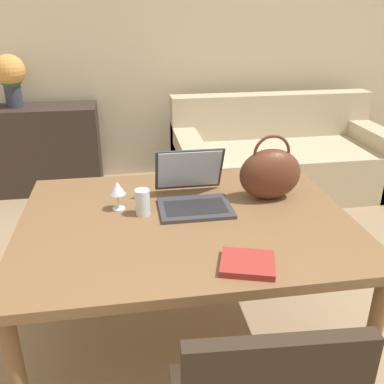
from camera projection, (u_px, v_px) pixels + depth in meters
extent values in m
cube|color=beige|center=(151.00, 31.00, 3.85)|extent=(10.00, 0.06, 2.70)
cube|color=brown|center=(186.00, 222.00, 1.86)|extent=(1.43, 1.09, 0.04)
cylinder|color=brown|center=(370.00, 349.00, 1.67)|extent=(0.06, 0.06, 0.69)
cylinder|color=brown|center=(56.00, 248.00, 2.35)|extent=(0.06, 0.06, 0.69)
cylinder|color=brown|center=(283.00, 230.00, 2.54)|extent=(0.06, 0.06, 0.69)
cube|color=#C1B293|center=(280.00, 169.00, 3.86)|extent=(1.89, 0.90, 0.42)
cube|color=#C1B293|center=(271.00, 115.00, 4.01)|extent=(1.89, 0.20, 0.40)
cube|color=#C1B293|center=(188.00, 167.00, 3.71)|extent=(0.20, 0.90, 0.56)
cube|color=#C1B293|center=(368.00, 157.00, 3.95)|extent=(0.20, 0.90, 0.56)
cube|color=#332823|center=(40.00, 149.00, 3.82)|extent=(1.04, 0.40, 0.77)
cube|color=#38383D|center=(195.00, 208.00, 1.93)|extent=(0.32, 0.25, 0.02)
cube|color=black|center=(195.00, 207.00, 1.92)|extent=(0.28, 0.16, 0.00)
cube|color=#38383D|center=(189.00, 170.00, 2.04)|extent=(0.32, 0.11, 0.23)
cube|color=silver|center=(189.00, 169.00, 2.03)|extent=(0.30, 0.10, 0.21)
cylinder|color=silver|center=(143.00, 202.00, 1.86)|extent=(0.07, 0.07, 0.12)
cylinder|color=silver|center=(119.00, 209.00, 1.93)|extent=(0.06, 0.06, 0.01)
cylinder|color=silver|center=(118.00, 201.00, 1.92)|extent=(0.01, 0.01, 0.07)
cone|color=silver|center=(117.00, 188.00, 1.89)|extent=(0.07, 0.07, 0.06)
ellipsoid|color=#592D1E|center=(270.00, 174.00, 1.99)|extent=(0.29, 0.15, 0.24)
torus|color=#592D1E|center=(272.00, 153.00, 1.95)|extent=(0.18, 0.01, 0.18)
cylinder|color=#333847|center=(13.00, 95.00, 3.61)|extent=(0.14, 0.14, 0.21)
sphere|color=#3D6B38|center=(10.00, 77.00, 3.55)|extent=(0.19, 0.19, 0.19)
sphere|color=#D6994C|center=(9.00, 70.00, 3.53)|extent=(0.26, 0.26, 0.26)
cube|color=maroon|center=(248.00, 264.00, 1.51)|extent=(0.23, 0.22, 0.02)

